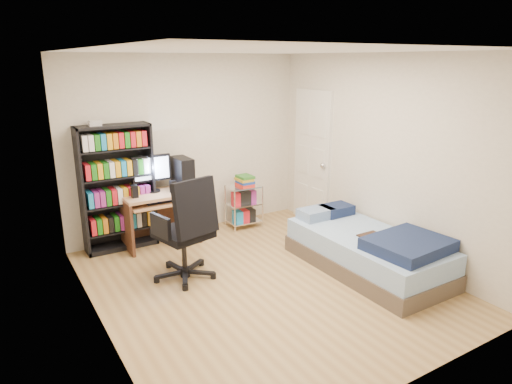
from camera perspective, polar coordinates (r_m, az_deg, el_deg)
room at (r=4.80m, az=0.93°, el=2.16°), size 3.58×4.08×2.58m
media_shelf at (r=6.14m, az=-16.95°, el=0.66°), size 0.92×0.31×1.70m
computer_desk at (r=6.25m, az=-11.31°, el=-0.45°), size 0.96×0.56×1.21m
office_chair at (r=5.24m, az=-8.67°, el=-6.80°), size 0.86×0.86×1.20m
wire_cart at (r=6.72m, az=-1.53°, el=-0.26°), size 0.50×0.37×0.78m
bed at (r=5.59m, az=13.90°, el=-7.08°), size 0.99×1.97×0.56m
door at (r=6.90m, az=7.03°, el=4.27°), size 0.12×0.80×2.00m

